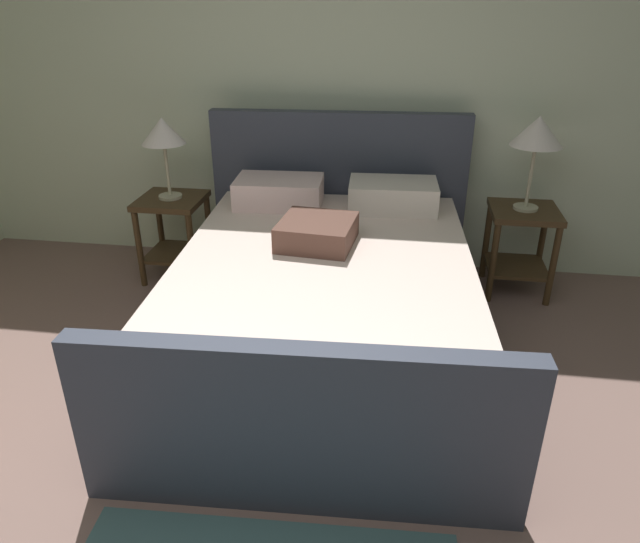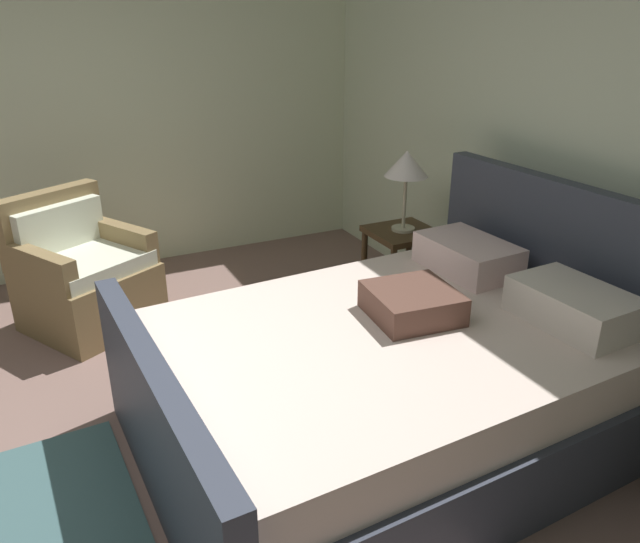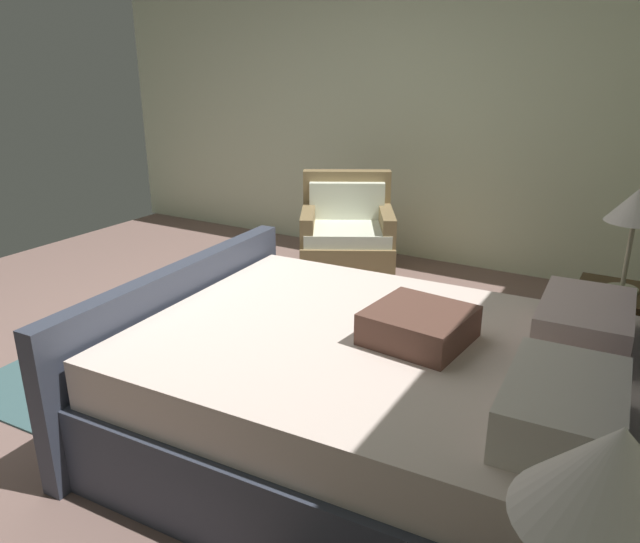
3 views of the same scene
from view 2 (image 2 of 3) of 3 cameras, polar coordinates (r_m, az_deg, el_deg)
The scene contains 6 objects.
ground_plane at distance 3.14m, azimuth -22.47°, elevation -18.79°, with size 5.33×5.64×0.02m, color #7F6259.
wall_back at distance 3.75m, azimuth 23.23°, elevation 11.64°, with size 5.45×0.12×2.74m, color silver.
bed at distance 3.09m, azimuth 7.21°, elevation -9.47°, with size 1.88×2.41×1.17m.
nightstand_left at distance 4.35m, azimuth 7.55°, elevation 1.38°, with size 0.44×0.44×0.60m.
table_lamp_left at distance 4.16m, azimuth 8.02°, elevation 9.63°, with size 0.29×0.29×0.55m.
armchair at distance 4.43m, azimuth -21.13°, elevation -0.44°, with size 0.99×0.98×0.90m.
Camera 2 is at (2.41, 0.08, 2.00)m, focal length 34.55 mm.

